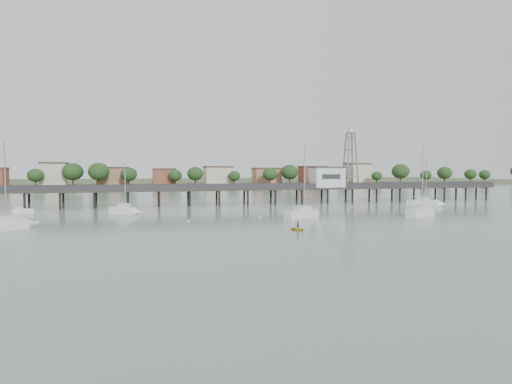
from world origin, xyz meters
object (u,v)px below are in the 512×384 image
at_px(sailboat_e, 429,203).
at_px(yellow_dinghy, 298,230).
at_px(sailboat_a, 13,225).
at_px(white_tender, 24,211).
at_px(pier, 232,189).
at_px(sailboat_d, 424,212).
at_px(lattice_tower, 350,160).
at_px(sailboat_b, 128,211).
at_px(sailboat_c, 307,213).

xyz_separation_m(sailboat_e, yellow_dinghy, (-44.06, -29.72, -0.64)).
xyz_separation_m(sailboat_a, white_tender, (-4.45, 24.20, -0.18)).
bearing_deg(pier, yellow_dinghy, -89.98).
bearing_deg(white_tender, sailboat_d, -20.45).
xyz_separation_m(lattice_tower, sailboat_b, (-55.34, -16.49, -10.44)).
relative_size(pier, sailboat_a, 11.17).
distance_m(sailboat_b, yellow_dinghy, 37.35).
bearing_deg(sailboat_e, white_tender, -147.01).
height_order(lattice_tower, sailboat_d, lattice_tower).
bearing_deg(sailboat_d, sailboat_c, 141.96).
relative_size(pier, white_tender, 38.77).
relative_size(pier, yellow_dinghy, 60.72).
relative_size(sailboat_b, sailboat_c, 0.80).
distance_m(sailboat_e, sailboat_c, 39.17).
distance_m(lattice_tower, white_tender, 76.43).
distance_m(white_tender, yellow_dinghy, 56.44).
xyz_separation_m(lattice_tower, sailboat_c, (-23.88, -29.83, -10.46)).
bearing_deg(sailboat_d, pier, 102.78).
bearing_deg(pier, sailboat_c, -75.67).
relative_size(lattice_tower, sailboat_c, 1.18).
distance_m(sailboat_a, sailboat_c, 46.92).
xyz_separation_m(pier, sailboat_c, (7.62, -29.83, -3.15)).
height_order(lattice_tower, white_tender, lattice_tower).
distance_m(sailboat_a, yellow_dinghy, 40.86).
relative_size(lattice_tower, sailboat_e, 1.17).
height_order(sailboat_b, sailboat_a, sailboat_a).
distance_m(sailboat_d, white_tender, 76.81).
relative_size(sailboat_b, sailboat_e, 0.79).
relative_size(lattice_tower, sailboat_a, 1.15).
bearing_deg(sailboat_e, yellow_dinghy, -109.03).
distance_m(sailboat_d, sailboat_a, 68.48).
bearing_deg(sailboat_b, lattice_tower, 49.50).
height_order(lattice_tower, sailboat_a, lattice_tower).
bearing_deg(sailboat_a, sailboat_b, 7.63).
xyz_separation_m(pier, sailboat_d, (29.33, -33.52, -3.15)).
distance_m(sailboat_e, yellow_dinghy, 53.15).
bearing_deg(sailboat_c, sailboat_d, -35.75).
xyz_separation_m(sailboat_c, white_tender, (-51.22, 20.42, -0.18)).
height_order(pier, sailboat_d, sailboat_d).
xyz_separation_m(sailboat_d, sailboat_c, (-21.71, 3.69, 0.00)).
bearing_deg(sailboat_b, yellow_dinghy, -17.39).
distance_m(sailboat_b, white_tender, 20.99).
height_order(sailboat_d, sailboat_c, sailboat_d).
xyz_separation_m(pier, sailboat_a, (-39.15, -33.61, -3.15)).
xyz_separation_m(pier, lattice_tower, (31.50, 0.00, 7.31)).
xyz_separation_m(sailboat_e, white_tender, (-87.68, 6.09, -0.18)).
xyz_separation_m(sailboat_b, sailboat_e, (67.92, 0.99, -0.02)).
distance_m(pier, sailboat_c, 30.95).
bearing_deg(sailboat_a, sailboat_d, -40.49).
xyz_separation_m(sailboat_e, sailboat_d, (-14.75, -18.02, -0.00)).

